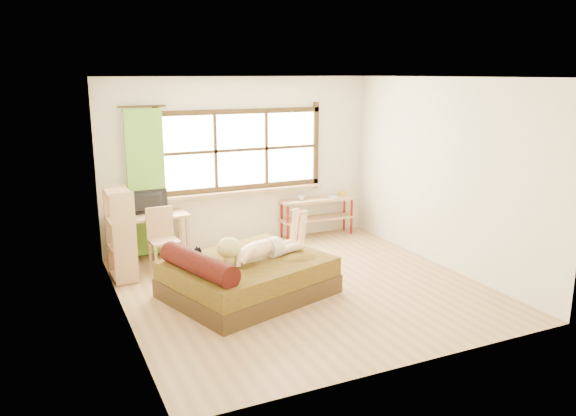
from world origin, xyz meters
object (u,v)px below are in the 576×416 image
desk (150,221)px  bookshelf (121,234)px  kitten (189,256)px  bed (245,276)px  chair (162,234)px  woman (260,237)px  pipe_shelf (318,208)px

desk → bookshelf: size_ratio=0.91×
desk → kitten: bearing=-88.8°
bed → chair: size_ratio=2.57×
bed → chair: 1.70m
woman → bookshelf: 1.99m
kitten → chair: 1.42m
chair → pipe_shelf: bearing=7.2°
woman → bookshelf: size_ratio=1.06×
kitten → chair: size_ratio=0.32×
woman → desk: bearing=99.5°
pipe_shelf → bookshelf: size_ratio=1.06×
woman → chair: 1.82m
bed → chair: (-0.70, 1.53, 0.23)m
bed → desk: size_ratio=1.97×
woman → pipe_shelf: 2.81m
bed → kitten: bed is taller
pipe_shelf → desk: bearing=-175.7°
kitten → desk: 1.79m
bed → pipe_shelf: 2.91m
desk → chair: 0.40m
chair → kitten: bearing=-91.7°
woman → kitten: size_ratio=4.67×
bed → kitten: 0.76m
bed → woman: bearing=-28.1°
bed → desk: (-0.80, 1.90, 0.35)m
pipe_shelf → bed: bearing=-134.1°
bed → woman: woman is taller
chair → pipe_shelf: 2.83m
woman → bookshelf: (-1.50, 1.30, -0.12)m
pipe_shelf → bookshelf: bookshelf is taller
woman → pipe_shelf: bearing=29.6°
bed → bookshelf: (-1.31, 1.26, 0.38)m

